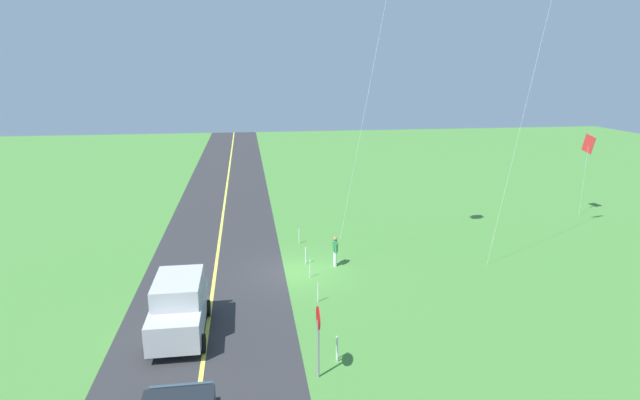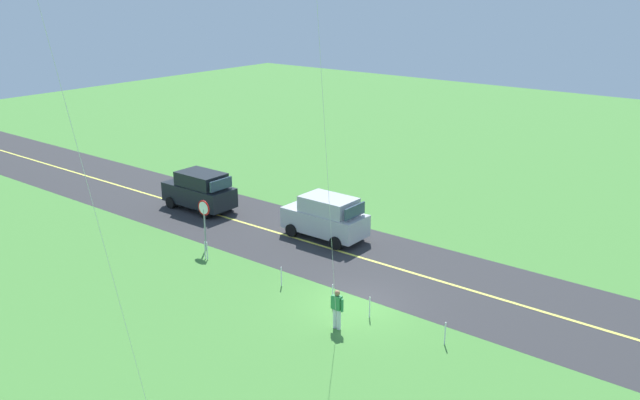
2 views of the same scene
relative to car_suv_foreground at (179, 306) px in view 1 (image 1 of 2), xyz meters
The scene contains 13 objects.
ground_plane 7.55m from the car_suv_foreground, 137.79° to the left, with size 120.00×120.00×0.10m, color #478438.
asphalt_road 5.73m from the car_suv_foreground, 169.66° to the left, with size 120.00×7.00×0.00m, color #2D2D30.
road_centre_stripe 5.73m from the car_suv_foreground, 169.66° to the left, with size 120.00×0.16×0.00m, color #E5E04C.
car_suv_foreground is the anchor object (origin of this frame).
stop_sign 6.17m from the car_suv_foreground, 53.17° to the left, with size 0.76×0.08×2.56m.
person_adult_near 9.45m from the car_suv_foreground, 130.34° to the left, with size 0.58×0.22×1.60m.
kite_yellow_high 29.65m from the car_suv_foreground, 117.05° to the left, with size 1.15×0.49×5.69m.
fence_post_0 11.45m from the car_suv_foreground, 150.04° to the left, with size 0.05×0.05×0.90m, color silver.
fence_post_1 8.75m from the car_suv_foreground, 139.14° to the left, with size 0.05×0.05×0.90m, color silver.
fence_post_2 7.47m from the car_suv_foreground, 129.92° to the left, with size 0.05×0.05×0.90m, color silver.
fence_post_3 6.08m from the car_suv_foreground, 109.17° to the left, with size 0.05×0.05×0.90m, color silver.
fence_post_4 6.42m from the car_suv_foreground, 63.51° to the left, with size 0.05×0.05×0.90m, color silver.
fence_post_5 6.35m from the car_suv_foreground, 64.71° to the left, with size 0.05×0.05×0.90m, color silver.
Camera 1 is at (24.19, -2.24, 10.03)m, focal length 28.73 mm.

